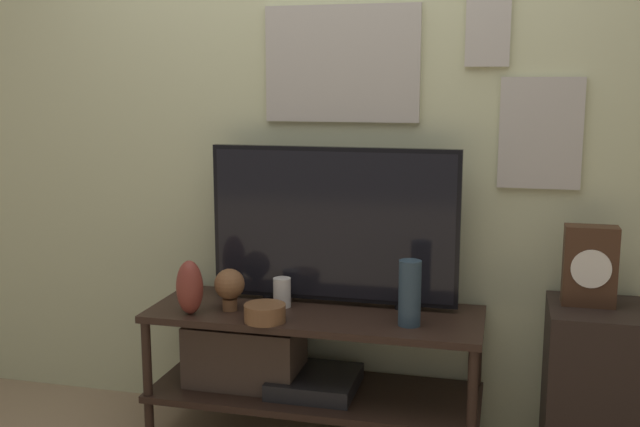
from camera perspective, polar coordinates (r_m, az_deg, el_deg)
The scene contains 10 objects.
wall_back at distance 3.34m, azimuth 1.09°, elevation 6.70°, with size 6.40×0.08×2.70m.
media_console at distance 3.29m, azimuth -2.56°, elevation -10.87°, with size 1.41×0.51×0.59m.
television at distance 3.20m, azimuth 1.01°, elevation -0.88°, with size 1.07×0.05×0.69m.
vase_tall_ceramic at distance 2.99m, azimuth 6.85°, elevation -6.04°, with size 0.09×0.09×0.26m.
vase_urn_stoneware at distance 3.16m, azimuth -9.90°, elevation -5.56°, with size 0.11×0.11×0.23m.
vase_wide_bowl at distance 3.05m, azimuth -4.22°, elevation -7.56°, with size 0.17×0.17×0.07m.
candle_jar at distance 3.23m, azimuth -2.91°, elevation -6.02°, with size 0.08×0.08×0.13m.
decorative_bust at distance 3.19m, azimuth -6.91°, elevation -5.48°, with size 0.13×0.13×0.18m.
side_table at distance 3.25m, azimuth 20.10°, elevation -12.44°, with size 0.38×0.41×0.68m.
mantel_clock at distance 3.12m, azimuth 19.87°, elevation -3.77°, with size 0.20×0.11×0.32m.
Camera 1 is at (0.76, -2.65, 1.54)m, focal length 42.00 mm.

